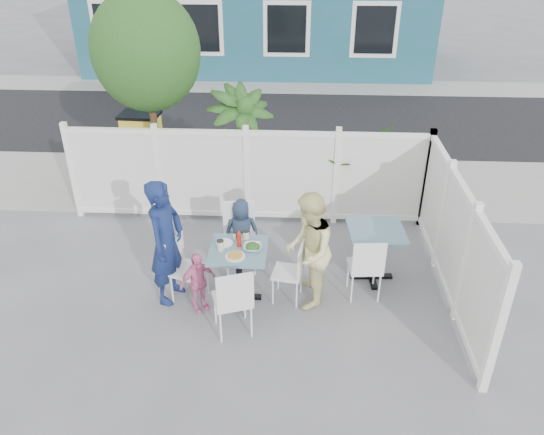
{
  "coord_description": "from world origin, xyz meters",
  "views": [
    {
      "loc": [
        0.92,
        -5.43,
        4.51
      ],
      "look_at": [
        0.6,
        0.66,
        1.04
      ],
      "focal_mm": 35.0,
      "sensor_mm": 36.0,
      "label": 1
    }
  ],
  "objects_px": {
    "chair_left": "(183,264)",
    "man": "(166,242)",
    "chair_near": "(234,298)",
    "toddler": "(198,282)",
    "boy": "(242,232)",
    "spare_table": "(375,241)",
    "utility_cabinet": "(144,147)",
    "chair_back": "(239,231)",
    "main_table": "(239,261)",
    "chair_right": "(293,268)",
    "woman": "(308,251)"
  },
  "relations": [
    {
      "from": "chair_right",
      "to": "woman",
      "type": "distance_m",
      "value": 0.35
    },
    {
      "from": "chair_left",
      "to": "chair_right",
      "type": "bearing_deg",
      "value": 110.1
    },
    {
      "from": "chair_right",
      "to": "chair_back",
      "type": "relative_size",
      "value": 0.86
    },
    {
      "from": "chair_right",
      "to": "boy",
      "type": "xyz_separation_m",
      "value": [
        -0.76,
        0.85,
        0.01
      ]
    },
    {
      "from": "main_table",
      "to": "man",
      "type": "distance_m",
      "value": 0.96
    },
    {
      "from": "chair_left",
      "to": "toddler",
      "type": "xyz_separation_m",
      "value": [
        0.23,
        -0.25,
        -0.11
      ]
    },
    {
      "from": "spare_table",
      "to": "man",
      "type": "xyz_separation_m",
      "value": [
        -2.76,
        -0.57,
        0.25
      ]
    },
    {
      "from": "chair_back",
      "to": "toddler",
      "type": "height_order",
      "value": "chair_back"
    },
    {
      "from": "chair_left",
      "to": "man",
      "type": "relative_size",
      "value": 0.53
    },
    {
      "from": "chair_right",
      "to": "woman",
      "type": "height_order",
      "value": "woman"
    },
    {
      "from": "man",
      "to": "woman",
      "type": "distance_m",
      "value": 1.83
    },
    {
      "from": "chair_left",
      "to": "chair_right",
      "type": "xyz_separation_m",
      "value": [
        1.45,
        0.02,
        -0.03
      ]
    },
    {
      "from": "chair_back",
      "to": "chair_near",
      "type": "height_order",
      "value": "chair_back"
    },
    {
      "from": "woman",
      "to": "chair_near",
      "type": "bearing_deg",
      "value": -48.13
    },
    {
      "from": "man",
      "to": "toddler",
      "type": "relative_size",
      "value": 2.02
    },
    {
      "from": "main_table",
      "to": "spare_table",
      "type": "bearing_deg",
      "value": 16.96
    },
    {
      "from": "chair_back",
      "to": "toddler",
      "type": "bearing_deg",
      "value": 59.05
    },
    {
      "from": "main_table",
      "to": "chair_back",
      "type": "xyz_separation_m",
      "value": [
        -0.07,
        0.78,
        -0.02
      ]
    },
    {
      "from": "boy",
      "to": "chair_left",
      "type": "bearing_deg",
      "value": 41.82
    },
    {
      "from": "chair_near",
      "to": "toddler",
      "type": "height_order",
      "value": "chair_near"
    },
    {
      "from": "utility_cabinet",
      "to": "chair_left",
      "type": "xyz_separation_m",
      "value": [
        1.51,
        -3.74,
        -0.09
      ]
    },
    {
      "from": "main_table",
      "to": "boy",
      "type": "relative_size",
      "value": 0.76
    },
    {
      "from": "utility_cabinet",
      "to": "boy",
      "type": "xyz_separation_m",
      "value": [
        2.2,
        -2.87,
        -0.11
      ]
    },
    {
      "from": "utility_cabinet",
      "to": "chair_back",
      "type": "distance_m",
      "value": 3.67
    },
    {
      "from": "chair_back",
      "to": "toddler",
      "type": "xyz_separation_m",
      "value": [
        -0.43,
        -1.04,
        -0.16
      ]
    },
    {
      "from": "main_table",
      "to": "woman",
      "type": "xyz_separation_m",
      "value": [
        0.9,
        -0.01,
        0.19
      ]
    },
    {
      "from": "spare_table",
      "to": "woman",
      "type": "bearing_deg",
      "value": -148.38
    },
    {
      "from": "main_table",
      "to": "toddler",
      "type": "bearing_deg",
      "value": -153.15
    },
    {
      "from": "chair_near",
      "to": "spare_table",
      "type": "bearing_deg",
      "value": 16.56
    },
    {
      "from": "main_table",
      "to": "chair_back",
      "type": "distance_m",
      "value": 0.78
    },
    {
      "from": "chair_near",
      "to": "boy",
      "type": "relative_size",
      "value": 0.94
    },
    {
      "from": "chair_back",
      "to": "main_table",
      "type": "bearing_deg",
      "value": 87.13
    },
    {
      "from": "spare_table",
      "to": "chair_back",
      "type": "xyz_separation_m",
      "value": [
        -1.91,
        0.22,
        -0.03
      ]
    },
    {
      "from": "utility_cabinet",
      "to": "boy",
      "type": "distance_m",
      "value": 3.62
    },
    {
      "from": "spare_table",
      "to": "woman",
      "type": "distance_m",
      "value": 1.11
    },
    {
      "from": "chair_right",
      "to": "chair_back",
      "type": "height_order",
      "value": "chair_back"
    },
    {
      "from": "chair_right",
      "to": "woman",
      "type": "bearing_deg",
      "value": -89.23
    },
    {
      "from": "man",
      "to": "spare_table",
      "type": "bearing_deg",
      "value": -62.64
    },
    {
      "from": "spare_table",
      "to": "boy",
      "type": "relative_size",
      "value": 0.77
    },
    {
      "from": "utility_cabinet",
      "to": "toddler",
      "type": "relative_size",
      "value": 1.45
    },
    {
      "from": "boy",
      "to": "toddler",
      "type": "bearing_deg",
      "value": 58.03
    },
    {
      "from": "spare_table",
      "to": "toddler",
      "type": "bearing_deg",
      "value": -160.78
    },
    {
      "from": "chair_near",
      "to": "man",
      "type": "xyz_separation_m",
      "value": [
        -0.94,
        0.71,
        0.3
      ]
    },
    {
      "from": "chair_near",
      "to": "toddler",
      "type": "xyz_separation_m",
      "value": [
        -0.52,
        0.46,
        -0.14
      ]
    },
    {
      "from": "chair_left",
      "to": "man",
      "type": "distance_m",
      "value": 0.38
    },
    {
      "from": "main_table",
      "to": "chair_right",
      "type": "height_order",
      "value": "chair_right"
    },
    {
      "from": "boy",
      "to": "toddler",
      "type": "relative_size",
      "value": 1.2
    },
    {
      "from": "chair_back",
      "to": "chair_near",
      "type": "relative_size",
      "value": 1.04
    },
    {
      "from": "chair_back",
      "to": "boy",
      "type": "xyz_separation_m",
      "value": [
        0.02,
        0.08,
        -0.07
      ]
    },
    {
      "from": "spare_table",
      "to": "chair_near",
      "type": "height_order",
      "value": "chair_near"
    }
  ]
}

